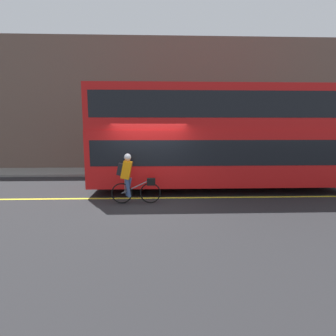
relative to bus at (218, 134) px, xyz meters
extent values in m
plane|color=#232326|center=(-2.56, -1.42, -2.13)|extent=(80.00, 80.00, 0.00)
cube|color=yellow|center=(-2.56, -1.21, -2.13)|extent=(50.00, 0.14, 0.01)
cube|color=gray|center=(-2.56, 4.06, -2.08)|extent=(60.00, 2.29, 0.11)
cube|color=brown|center=(-2.56, 5.35, 1.53)|extent=(60.00, 0.30, 7.32)
cylinder|color=black|center=(2.91, 0.00, -1.61)|extent=(1.05, 0.30, 1.05)
cylinder|color=black|center=(-2.91, 0.00, -1.61)|extent=(1.05, 0.30, 1.05)
cube|color=red|center=(0.00, 0.00, -0.84)|extent=(9.40, 2.42, 1.96)
cube|color=black|center=(0.00, 0.00, -0.60)|extent=(9.02, 2.44, 0.86)
cube|color=red|center=(0.00, 0.00, 0.92)|extent=(9.40, 2.32, 1.56)
cube|color=black|center=(0.00, 0.00, 1.00)|extent=(9.02, 2.34, 0.87)
torus|color=black|center=(-2.51, -1.81, -1.80)|extent=(0.66, 0.04, 0.66)
torus|color=black|center=(-3.41, -1.81, -1.80)|extent=(0.66, 0.04, 0.66)
cylinder|color=slate|center=(-2.96, -1.81, -1.60)|extent=(0.91, 0.03, 0.45)
cylinder|color=slate|center=(-3.30, -1.81, -1.56)|extent=(0.03, 0.03, 0.48)
cube|color=black|center=(-2.48, -1.81, -1.44)|extent=(0.26, 0.16, 0.22)
cube|color=orange|center=(-3.24, -1.81, -1.05)|extent=(0.37, 0.32, 0.58)
cube|color=black|center=(-3.44, -1.81, -1.03)|extent=(0.21, 0.26, 0.38)
cylinder|color=#384C7A|center=(-3.20, -1.72, -1.61)|extent=(0.21, 0.11, 0.59)
cylinder|color=#384C7A|center=(-3.20, -1.90, -1.61)|extent=(0.19, 0.11, 0.59)
sphere|color=tan|center=(-3.20, -1.81, -0.70)|extent=(0.19, 0.19, 0.19)
sphere|color=silver|center=(-3.20, -1.81, -0.66)|extent=(0.21, 0.21, 0.21)
cylinder|color=#515156|center=(-3.75, 3.94, -1.58)|extent=(0.50, 0.50, 0.89)
camera|label=1|loc=(-2.24, -9.86, 0.22)|focal=28.00mm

